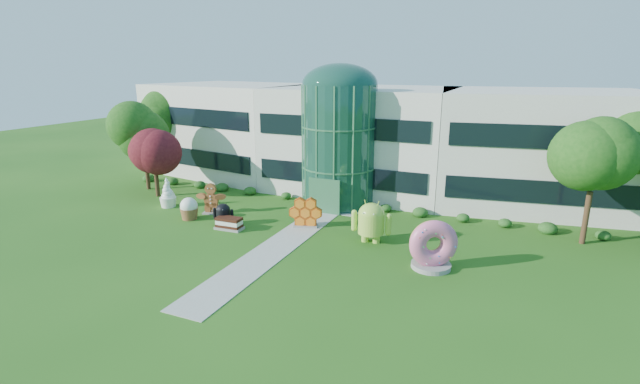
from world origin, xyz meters
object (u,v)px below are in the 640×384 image
at_px(android_green, 371,219).
at_px(donut, 432,244).
at_px(gingerbread, 211,198).
at_px(android_black, 223,213).

xyz_separation_m(android_green, donut, (4.42, -2.40, -0.09)).
bearing_deg(android_green, gingerbread, 172.96).
bearing_deg(android_black, donut, -14.40).
xyz_separation_m(android_green, gingerbread, (-13.32, 0.80, -0.35)).
relative_size(android_black, donut, 0.64).
height_order(android_green, android_black, android_green).
bearing_deg(android_green, donut, -32.14).
relative_size(android_green, donut, 1.06).
height_order(android_black, gingerbread, gingerbread).
bearing_deg(android_black, gingerbread, 132.65).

